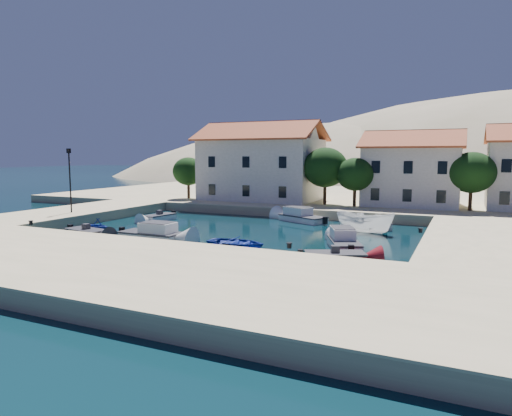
{
  "coord_description": "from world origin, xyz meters",
  "views": [
    {
      "loc": [
        17.54,
        -24.66,
        6.62
      ],
      "look_at": [
        0.98,
        11.2,
        2.0
      ],
      "focal_mm": 32.0,
      "sensor_mm": 36.0,
      "label": 1
    }
  ],
  "objects_px": {
    "building_left": "(262,160)",
    "building_mid": "(412,167)",
    "lamppost": "(70,174)",
    "cabin_cruiser_south": "(151,234)",
    "rowboat_south": "(236,247)",
    "cabin_cruiser_east": "(344,242)",
    "boat_east": "(364,233)"
  },
  "relations": [
    {
      "from": "building_left",
      "to": "building_mid",
      "type": "height_order",
      "value": "building_left"
    },
    {
      "from": "cabin_cruiser_east",
      "to": "boat_east",
      "type": "xyz_separation_m",
      "value": [
        -0.03,
        7.33,
        -0.48
      ]
    },
    {
      "from": "rowboat_south",
      "to": "lamppost",
      "type": "bearing_deg",
      "value": 77.76
    },
    {
      "from": "building_mid",
      "to": "rowboat_south",
      "type": "xyz_separation_m",
      "value": [
        -9.31,
        -24.9,
        -5.22
      ]
    },
    {
      "from": "building_left",
      "to": "cabin_cruiser_south",
      "type": "bearing_deg",
      "value": -86.9
    },
    {
      "from": "cabin_cruiser_south",
      "to": "boat_east",
      "type": "relative_size",
      "value": 0.94
    },
    {
      "from": "building_left",
      "to": "building_mid",
      "type": "bearing_deg",
      "value": 3.18
    },
    {
      "from": "building_left",
      "to": "cabin_cruiser_east",
      "type": "bearing_deg",
      "value": -53.13
    },
    {
      "from": "building_mid",
      "to": "cabin_cruiser_south",
      "type": "distance_m",
      "value": 30.56
    },
    {
      "from": "building_left",
      "to": "rowboat_south",
      "type": "bearing_deg",
      "value": -70.02
    },
    {
      "from": "lamppost",
      "to": "rowboat_south",
      "type": "relative_size",
      "value": 1.45
    },
    {
      "from": "cabin_cruiser_south",
      "to": "rowboat_south",
      "type": "relative_size",
      "value": 1.16
    },
    {
      "from": "building_mid",
      "to": "boat_east",
      "type": "distance_m",
      "value": 15.86
    },
    {
      "from": "building_mid",
      "to": "cabin_cruiser_east",
      "type": "distance_m",
      "value": 22.76
    },
    {
      "from": "rowboat_south",
      "to": "boat_east",
      "type": "height_order",
      "value": "boat_east"
    },
    {
      "from": "cabin_cruiser_south",
      "to": "boat_east",
      "type": "height_order",
      "value": "cabin_cruiser_south"
    },
    {
      "from": "rowboat_south",
      "to": "cabin_cruiser_south",
      "type": "bearing_deg",
      "value": 90.69
    },
    {
      "from": "cabin_cruiser_east",
      "to": "building_left",
      "type": "bearing_deg",
      "value": 13.09
    },
    {
      "from": "building_left",
      "to": "rowboat_south",
      "type": "xyz_separation_m",
      "value": [
        8.69,
        -23.9,
        -5.94
      ]
    },
    {
      "from": "building_left",
      "to": "building_mid",
      "type": "relative_size",
      "value": 1.4
    },
    {
      "from": "rowboat_south",
      "to": "cabin_cruiser_east",
      "type": "relative_size",
      "value": 0.87
    },
    {
      "from": "cabin_cruiser_south",
      "to": "cabin_cruiser_east",
      "type": "relative_size",
      "value": 1.01
    },
    {
      "from": "boat_east",
      "to": "building_left",
      "type": "bearing_deg",
      "value": 63.7
    },
    {
      "from": "building_left",
      "to": "boat_east",
      "type": "relative_size",
      "value": 2.76
    },
    {
      "from": "rowboat_south",
      "to": "boat_east",
      "type": "relative_size",
      "value": 0.81
    },
    {
      "from": "lamppost",
      "to": "cabin_cruiser_east",
      "type": "bearing_deg",
      "value": -2.41
    },
    {
      "from": "building_mid",
      "to": "cabin_cruiser_east",
      "type": "relative_size",
      "value": 2.13
    },
    {
      "from": "cabin_cruiser_south",
      "to": "cabin_cruiser_east",
      "type": "bearing_deg",
      "value": 11.97
    },
    {
      "from": "building_left",
      "to": "building_mid",
      "type": "distance_m",
      "value": 18.04
    },
    {
      "from": "lamppost",
      "to": "cabin_cruiser_south",
      "type": "height_order",
      "value": "lamppost"
    },
    {
      "from": "building_mid",
      "to": "rowboat_south",
      "type": "relative_size",
      "value": 2.44
    },
    {
      "from": "boat_east",
      "to": "building_mid",
      "type": "bearing_deg",
      "value": 6.5
    }
  ]
}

